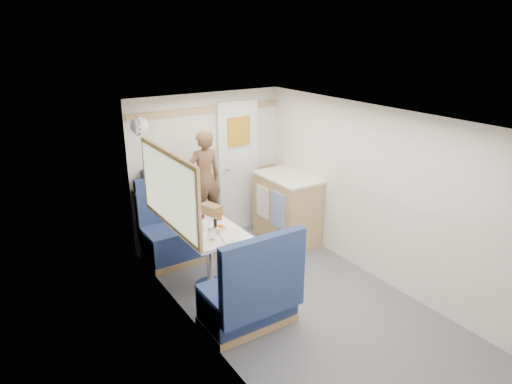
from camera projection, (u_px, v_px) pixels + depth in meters
floor at (311, 311)px, 4.74m from camera, size 4.50×4.50×0.00m
ceiling at (320, 121)px, 4.06m from camera, size 4.50×4.50×0.00m
wall_back at (209, 167)px, 6.18m from camera, size 2.20×0.02×2.00m
wall_left at (214, 252)px, 3.84m from camera, size 0.02×4.50×2.00m
wall_right at (393, 201)px, 4.96m from camera, size 0.02×4.50×2.00m
oak_trim_low at (210, 178)px, 6.22m from camera, size 2.15×0.02×0.08m
oak_trim_high at (207, 110)px, 5.90m from camera, size 2.15×0.02×0.08m
side_window at (168, 190)px, 4.56m from camera, size 0.04×1.30×0.72m
rear_door at (238, 165)px, 6.40m from camera, size 0.62×0.12×1.86m
dinette_table at (209, 242)px, 5.01m from camera, size 0.62×0.92×0.72m
bench_far at (179, 235)px, 5.79m from camera, size 0.90×0.59×1.05m
bench_near at (251, 299)px, 4.42m from camera, size 0.90×0.59×1.05m
ledge at (168, 187)px, 5.79m from camera, size 0.90×0.14×0.04m
dome_light at (139, 126)px, 5.09m from camera, size 0.20×0.20×0.20m
galley_counter at (287, 208)px, 6.23m from camera, size 0.57×0.92×0.92m
person at (204, 178)px, 5.58m from camera, size 0.44×0.29×1.19m
duffel_bag at (161, 178)px, 5.70m from camera, size 0.49×0.30×0.22m
tray at (232, 236)px, 4.76m from camera, size 0.31×0.36×0.02m
orange_fruit at (220, 227)px, 4.88m from camera, size 0.07×0.07×0.07m
cheese_block at (221, 229)px, 4.88m from camera, size 0.13×0.10×0.04m
wine_glass at (201, 217)px, 4.95m from camera, size 0.08×0.08×0.17m
tumbler_left at (211, 234)px, 4.69m from camera, size 0.07×0.07×0.12m
tumbler_right at (196, 218)px, 5.12m from camera, size 0.06×0.06×0.10m
beer_glass at (220, 216)px, 5.19m from camera, size 0.06×0.06×0.09m
pepper_grinder at (215, 223)px, 4.97m from camera, size 0.04×0.04×0.10m
salt_grinder at (202, 228)px, 4.86m from camera, size 0.04×0.04×0.09m
bread_loaf at (211, 209)px, 5.35m from camera, size 0.21×0.29×0.11m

